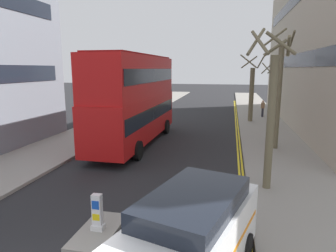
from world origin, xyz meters
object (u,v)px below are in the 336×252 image
object	(u,v)px
double_decker_bus_away	(135,97)
taxi_minivan	(189,241)
keep_left_bollard	(97,214)
pedestrian_far	(263,108)

from	to	relation	value
double_decker_bus_away	taxi_minivan	size ratio (longest dim) A/B	2.11
double_decker_bus_away	keep_left_bollard	bearing A→B (deg)	-78.01
keep_left_bollard	taxi_minivan	distance (m)	3.36
pedestrian_far	taxi_minivan	bearing A→B (deg)	-99.12
keep_left_bollard	pedestrian_far	size ratio (longest dim) A/B	0.69
double_decker_bus_away	taxi_minivan	world-z (taller)	double_decker_bus_away
double_decker_bus_away	pedestrian_far	world-z (taller)	double_decker_bus_away
taxi_minivan	keep_left_bollard	bearing A→B (deg)	151.69
keep_left_bollard	pedestrian_far	world-z (taller)	pedestrian_far
taxi_minivan	pedestrian_far	distance (m)	24.49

